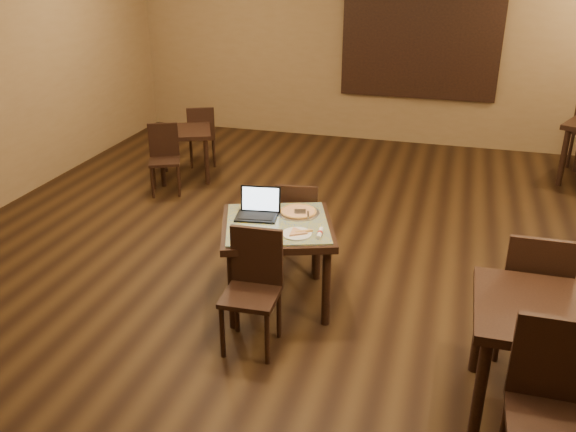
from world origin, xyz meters
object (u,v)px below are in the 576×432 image
(other_table_c, at_px, (543,326))
(tiled_table, at_px, (277,234))
(other_table_c_chair_near, at_px, (551,400))
(chair_main_far, at_px, (298,221))
(other_table_b_chair_near, at_px, (164,154))
(pizza_pan, at_px, (298,213))
(other_table_b, at_px, (183,138))
(other_table_b_chair_far, at_px, (201,133))
(chair_main_near, at_px, (253,282))
(laptop, at_px, (258,208))
(other_table_c_chair_far, at_px, (533,289))

(other_table_c, bearing_deg, tiled_table, 156.59)
(other_table_c_chair_near, bearing_deg, chair_main_far, 133.54)
(other_table_b_chair_near, bearing_deg, pizza_pan, -64.60)
(other_table_c, xyz_separation_m, other_table_c_chair_near, (-0.00, -0.62, -0.08))
(other_table_b, relative_size, other_table_b_chair_far, 1.09)
(pizza_pan, height_order, other_table_c_chair_near, other_table_c_chair_near)
(tiled_table, distance_m, pizza_pan, 0.29)
(tiled_table, xyz_separation_m, pizza_pan, (0.12, 0.24, 0.11))
(tiled_table, xyz_separation_m, chair_main_near, (-0.00, -0.62, -0.13))
(tiled_table, bearing_deg, chair_main_far, 69.68)
(chair_main_near, bearing_deg, tiled_table, 87.39)
(other_table_b, bearing_deg, other_table_b_chair_far, 62.11)
(laptop, height_order, other_table_b_chair_far, laptop)
(other_table_c_chair_far, bearing_deg, chair_main_near, 9.93)
(other_table_c, bearing_deg, pizza_pan, 149.63)
(chair_main_far, relative_size, other_table_b_chair_far, 1.04)
(laptop, xyz_separation_m, other_table_c_chair_far, (2.23, -0.36, -0.23))
(other_table_c_chair_far, bearing_deg, other_table_c, 89.75)
(laptop, relative_size, other_table_b_chair_far, 0.44)
(chair_main_near, xyz_separation_m, other_table_c_chair_far, (2.03, 0.36, 0.06))
(chair_main_far, distance_m, other_table_c_chair_near, 2.92)
(other_table_c_chair_near, bearing_deg, tiled_table, 143.57)
(pizza_pan, bearing_deg, chair_main_near, -98.19)
(other_table_b_chair_near, relative_size, other_table_c, 0.99)
(other_table_b, relative_size, other_table_b_chair_near, 1.09)
(chair_main_far, relative_size, other_table_c_chair_near, 0.85)
(other_table_b_chair_far, relative_size, other_table_c, 0.99)
(other_table_b_chair_near, height_order, other_table_c_chair_far, other_table_c_chair_far)
(other_table_b_chair_near, xyz_separation_m, other_table_c, (4.17, -3.02, 0.19))
(other_table_c_chair_near, xyz_separation_m, other_table_c_chair_far, (0.00, 1.23, 0.00))
(other_table_c, height_order, other_table_c_chair_far, other_table_c_chair_far)
(other_table_b, bearing_deg, chair_main_near, -81.65)
(other_table_b, height_order, other_table_c_chair_near, other_table_c_chair_near)
(laptop, relative_size, pizza_pan, 1.03)
(other_table_c_chair_far, bearing_deg, pizza_pan, -14.69)
(laptop, relative_size, other_table_b, 0.40)
(tiled_table, distance_m, other_table_b_chair_far, 3.80)
(other_table_b_chair_far, bearing_deg, other_table_c_chair_far, 115.81)
(chair_main_near, xyz_separation_m, laptop, (-0.20, 0.72, 0.29))
(laptop, xyz_separation_m, other_table_b_chair_far, (-1.88, 3.07, -0.34))
(chair_main_near, distance_m, other_table_b_chair_far, 4.32)
(pizza_pan, distance_m, other_table_b_chair_far, 3.68)
(other_table_b_chair_far, bearing_deg, chair_main_near, 94.35)
(chair_main_near, xyz_separation_m, other_table_b_chair_far, (-2.08, 3.79, -0.05))
(chair_main_far, height_order, other_table_c, chair_main_far)
(tiled_table, bearing_deg, other_table_b_chair_far, 103.92)
(chair_main_far, relative_size, pizza_pan, 2.44)
(other_table_c_chair_far, bearing_deg, laptop, -9.35)
(tiled_table, relative_size, other_table_b, 1.24)
(other_table_b_chair_far, distance_m, other_table_c, 5.77)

